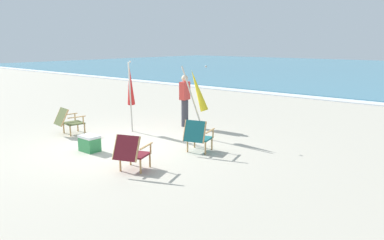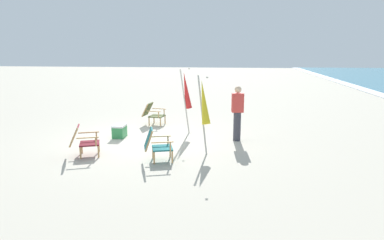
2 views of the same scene
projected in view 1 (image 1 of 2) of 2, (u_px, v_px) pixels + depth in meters
name	position (u px, v px, depth m)	size (l,w,h in m)	color
ground_plane	(122.00, 145.00, 9.73)	(80.00, 80.00, 0.00)	#B7AF9E
surf_band	(305.00, 96.00, 18.23)	(80.00, 1.10, 0.06)	white
beach_chair_front_left	(131.00, 152.00, 7.66)	(0.79, 0.88, 0.80)	maroon
beach_chair_back_left	(68.00, 120.00, 10.75)	(0.68, 0.82, 0.79)	#515B33
beach_chair_mid_center	(197.00, 135.00, 8.99)	(0.74, 0.81, 0.82)	#196066
umbrella_furled_yellow	(198.00, 91.00, 10.18)	(0.75, 0.45, 2.02)	#B7B2A8
umbrella_furled_red	(130.00, 86.00, 10.85)	(0.43, 0.44, 2.11)	#B7B2A8
person_near_chairs	(185.00, 100.00, 11.73)	(0.24, 0.36, 1.63)	#383842
cooler_box	(90.00, 143.00, 9.15)	(0.49, 0.35, 0.40)	#338C4C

